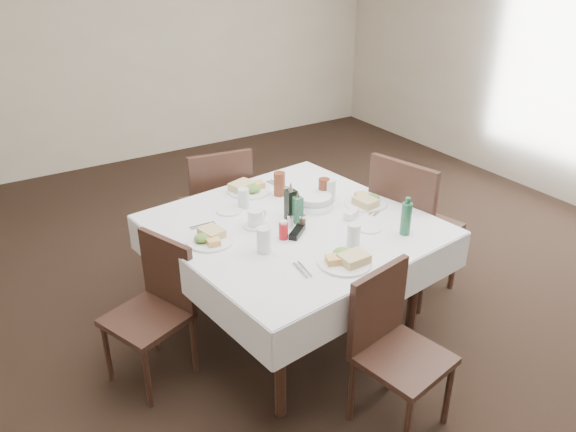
% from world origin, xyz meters
% --- Properties ---
extents(ground_plane, '(7.00, 7.00, 0.00)m').
position_xyz_m(ground_plane, '(0.00, 0.00, 0.00)').
color(ground_plane, black).
extents(room_shell, '(6.04, 7.04, 2.80)m').
position_xyz_m(room_shell, '(0.00, 0.00, 1.71)').
color(room_shell, tan).
rests_on(room_shell, ground).
extents(dining_table, '(1.61, 1.61, 0.76)m').
position_xyz_m(dining_table, '(-0.23, -0.05, 0.69)').
color(dining_table, black).
rests_on(dining_table, ground).
extents(chair_north, '(0.51, 0.51, 0.95)m').
position_xyz_m(chair_north, '(-0.29, 0.88, 0.54)').
color(chair_north, black).
rests_on(chair_north, ground).
extents(chair_south, '(0.47, 0.47, 0.85)m').
position_xyz_m(chair_south, '(-0.21, -0.92, 0.48)').
color(chair_south, black).
rests_on(chair_south, ground).
extents(chair_east, '(0.58, 0.58, 1.03)m').
position_xyz_m(chair_east, '(0.62, -0.13, 0.59)').
color(chair_east, black).
rests_on(chair_east, ground).
extents(chair_west, '(0.51, 0.51, 0.83)m').
position_xyz_m(chair_west, '(-1.08, 0.03, 0.47)').
color(chair_west, black).
rests_on(chair_west, ground).
extents(meal_north, '(0.29, 0.29, 0.06)m').
position_xyz_m(meal_north, '(-0.24, 0.49, 0.79)').
color(meal_north, white).
rests_on(meal_north, dining_table).
extents(meal_south, '(0.28, 0.28, 0.06)m').
position_xyz_m(meal_south, '(-0.25, -0.57, 0.79)').
color(meal_south, white).
rests_on(meal_south, dining_table).
extents(meal_east, '(0.27, 0.27, 0.06)m').
position_xyz_m(meal_east, '(0.29, -0.08, 0.79)').
color(meal_east, white).
rests_on(meal_east, dining_table).
extents(meal_west, '(0.26, 0.26, 0.06)m').
position_xyz_m(meal_west, '(-0.75, 0.01, 0.78)').
color(meal_west, white).
rests_on(meal_west, dining_table).
extents(side_plate_a, '(0.17, 0.17, 0.01)m').
position_xyz_m(side_plate_a, '(-0.48, 0.29, 0.77)').
color(side_plate_a, white).
rests_on(side_plate_a, dining_table).
extents(side_plate_b, '(0.15, 0.15, 0.01)m').
position_xyz_m(side_plate_b, '(0.10, -0.34, 0.77)').
color(side_plate_b, white).
rests_on(side_plate_b, dining_table).
extents(water_n, '(0.07, 0.07, 0.13)m').
position_xyz_m(water_n, '(-0.38, 0.29, 0.83)').
color(water_n, silver).
rests_on(water_n, dining_table).
extents(water_s, '(0.07, 0.07, 0.13)m').
position_xyz_m(water_s, '(-0.11, -0.45, 0.83)').
color(water_s, silver).
rests_on(water_s, dining_table).
extents(water_e, '(0.08, 0.08, 0.14)m').
position_xyz_m(water_e, '(0.13, 0.10, 0.83)').
color(water_e, silver).
rests_on(water_e, dining_table).
extents(water_w, '(0.08, 0.08, 0.14)m').
position_xyz_m(water_w, '(-0.55, -0.24, 0.83)').
color(water_w, silver).
rests_on(water_w, dining_table).
extents(iced_tea_a, '(0.07, 0.07, 0.16)m').
position_xyz_m(iced_tea_a, '(-0.10, 0.34, 0.84)').
color(iced_tea_a, brown).
rests_on(iced_tea_a, dining_table).
extents(iced_tea_b, '(0.07, 0.07, 0.15)m').
position_xyz_m(iced_tea_b, '(0.10, 0.12, 0.84)').
color(iced_tea_b, brown).
rests_on(iced_tea_b, dining_table).
extents(bread_basket, '(0.24, 0.24, 0.08)m').
position_xyz_m(bread_basket, '(-0.01, 0.07, 0.80)').
color(bread_basket, silver).
rests_on(bread_basket, dining_table).
extents(oil_cruet_dark, '(0.06, 0.06, 0.24)m').
position_xyz_m(oil_cruet_dark, '(-0.22, 0.00, 0.87)').
color(oil_cruet_dark, black).
rests_on(oil_cruet_dark, dining_table).
extents(oil_cruet_green, '(0.05, 0.05, 0.21)m').
position_xyz_m(oil_cruet_green, '(-0.21, -0.05, 0.85)').
color(oil_cruet_green, '#256140').
rests_on(oil_cruet_green, dining_table).
extents(ketchup_bottle, '(0.05, 0.05, 0.11)m').
position_xyz_m(ketchup_bottle, '(-0.38, -0.18, 0.81)').
color(ketchup_bottle, '#AA1017').
rests_on(ketchup_bottle, dining_table).
extents(salt_shaker, '(0.04, 0.04, 0.08)m').
position_xyz_m(salt_shaker, '(-0.28, -0.08, 0.80)').
color(salt_shaker, white).
rests_on(salt_shaker, dining_table).
extents(pepper_shaker, '(0.04, 0.04, 0.08)m').
position_xyz_m(pepper_shaker, '(-0.23, -0.13, 0.80)').
color(pepper_shaker, '#463724').
rests_on(pepper_shaker, dining_table).
extents(coffee_mug, '(0.16, 0.14, 0.10)m').
position_xyz_m(coffee_mug, '(-0.44, 0.04, 0.81)').
color(coffee_mug, white).
rests_on(coffee_mug, dining_table).
extents(sunglasses, '(0.15, 0.13, 0.03)m').
position_xyz_m(sunglasses, '(-0.30, -0.18, 0.78)').
color(sunglasses, black).
rests_on(sunglasses, dining_table).
extents(green_bottle, '(0.06, 0.06, 0.23)m').
position_xyz_m(green_bottle, '(0.23, -0.50, 0.86)').
color(green_bottle, '#256140').
rests_on(green_bottle, dining_table).
extents(sugar_caddy, '(0.11, 0.09, 0.05)m').
position_xyz_m(sugar_caddy, '(0.09, -0.18, 0.79)').
color(sugar_caddy, white).
rests_on(sugar_caddy, dining_table).
extents(cutlery_n, '(0.09, 0.21, 0.01)m').
position_xyz_m(cutlery_n, '(-0.03, 0.47, 0.77)').
color(cutlery_n, silver).
rests_on(cutlery_n, dining_table).
extents(cutlery_s, '(0.06, 0.16, 0.01)m').
position_xyz_m(cutlery_s, '(-0.48, -0.51, 0.77)').
color(cutlery_s, silver).
rests_on(cutlery_s, dining_table).
extents(cutlery_e, '(0.18, 0.11, 0.01)m').
position_xyz_m(cutlery_e, '(0.29, -0.19, 0.77)').
color(cutlery_e, silver).
rests_on(cutlery_e, dining_table).
extents(cutlery_w, '(0.16, 0.04, 0.01)m').
position_xyz_m(cutlery_w, '(-0.71, 0.20, 0.77)').
color(cutlery_w, silver).
rests_on(cutlery_w, dining_table).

